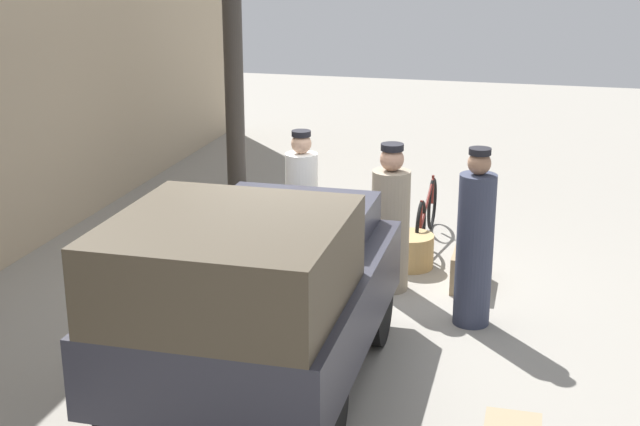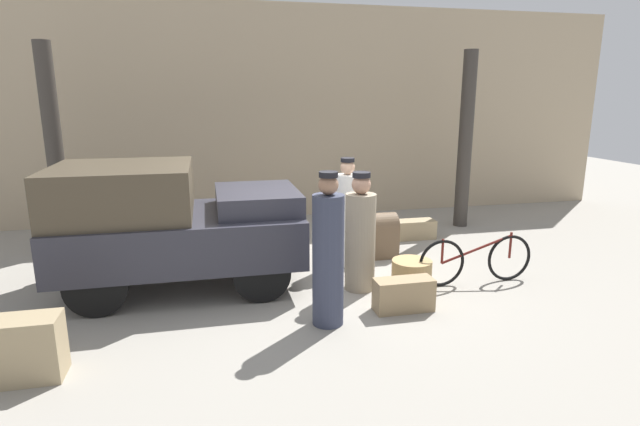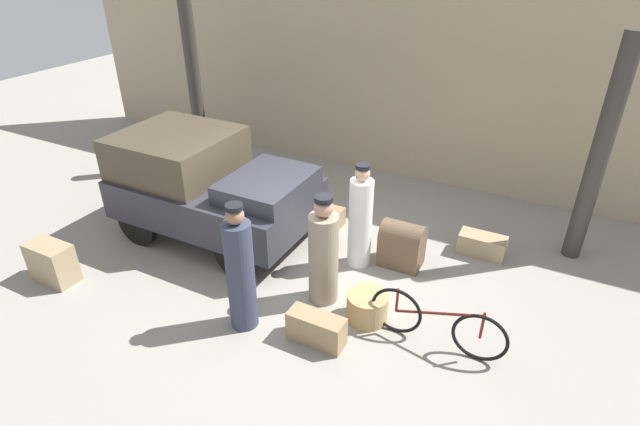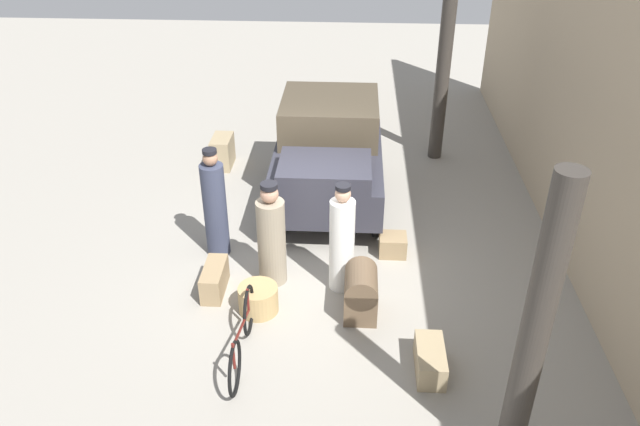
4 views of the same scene
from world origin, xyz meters
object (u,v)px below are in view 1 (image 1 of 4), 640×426
trunk_large_brown (467,267)px  truck (254,288)px  porter_carrying_trunk (475,245)px  bicycle (427,215)px  porter_lifting_near_truck (302,211)px  conductor_in_dark_uniform (390,225)px  suitcase_tan_flat (292,227)px  suitcase_black_upright (253,212)px  wicker_basket (410,251)px  trunk_umber_medium (208,285)px

trunk_large_brown → truck: bearing=151.9°
porter_carrying_trunk → bicycle: bearing=18.3°
truck → porter_lifting_near_truck: 2.66m
conductor_in_dark_uniform → porter_lifting_near_truck: porter_lifting_near_truck is taller
suitcase_tan_flat → suitcase_black_upright: 1.39m
porter_carrying_trunk → suitcase_tan_flat: (1.39, 2.27, -0.46)m
truck → porter_lifting_near_truck: truck is taller
wicker_basket → suitcase_black_upright: size_ratio=0.76×
bicycle → suitcase_black_upright: (0.09, 2.35, -0.18)m
porter_lifting_near_truck → trunk_umber_medium: (-0.90, 0.80, -0.62)m
bicycle → porter_carrying_trunk: size_ratio=0.96×
porter_carrying_trunk → suitcase_tan_flat: bearing=58.6°
trunk_umber_medium → truck: bearing=-147.3°
porter_carrying_trunk → porter_lifting_near_truck: size_ratio=1.06×
bicycle → trunk_umber_medium: bearing=141.0°
truck → trunk_umber_medium: (1.74, 1.12, -0.78)m
bicycle → conductor_in_dark_uniform: size_ratio=1.06×
porter_lifting_near_truck → trunk_umber_medium: 1.35m
bicycle → suitcase_tan_flat: suitcase_tan_flat is taller
truck → porter_lifting_near_truck: size_ratio=1.90×
wicker_basket → conductor_in_dark_uniform: (-0.73, 0.12, 0.55)m
porter_lifting_near_truck → suitcase_black_upright: size_ratio=2.32×
conductor_in_dark_uniform → suitcase_tan_flat: (0.70, 1.31, -0.37)m
truck → trunk_umber_medium: 2.21m
conductor_in_dark_uniform → trunk_umber_medium: (-0.79, 1.82, -0.58)m
porter_carrying_trunk → suitcase_black_upright: size_ratio=2.47×
suitcase_black_upright → trunk_large_brown: 3.33m
conductor_in_dark_uniform → porter_lifting_near_truck: 1.03m
truck → porter_carrying_trunk: 2.49m
porter_lifting_near_truck → wicker_basket: bearing=-61.3°
trunk_umber_medium → trunk_large_brown: 2.87m
wicker_basket → porter_carrying_trunk: (-1.42, -0.85, 0.64)m
trunk_large_brown → conductor_in_dark_uniform: bearing=111.5°
porter_lifting_near_truck → conductor_in_dark_uniform: bearing=-95.6°
bicycle → suitcase_black_upright: bicycle is taller
conductor_in_dark_uniform → suitcase_tan_flat: 1.53m
trunk_large_brown → porter_lifting_near_truck: bearing=96.8°
bicycle → conductor_in_dark_uniform: bearing=174.0°
wicker_basket → porter_lifting_near_truck: porter_lifting_near_truck is taller
truck → suitcase_black_upright: truck is taller
conductor_in_dark_uniform → trunk_large_brown: bearing=-68.5°
bicycle → conductor_in_dark_uniform: 1.73m
porter_carrying_trunk → trunk_large_brown: (1.01, 0.14, -0.63)m
truck → porter_carrying_trunk: (1.84, -1.67, -0.11)m
truck → wicker_basket: bearing=-14.2°
truck → conductor_in_dark_uniform: 2.64m
suitcase_tan_flat → trunk_large_brown: 2.17m
porter_lifting_near_truck → bicycle: bearing=-37.4°
suitcase_tan_flat → truck: bearing=-169.4°
trunk_umber_medium → porter_carrying_trunk: bearing=-87.8°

